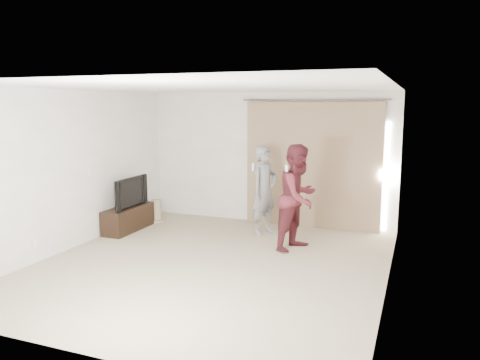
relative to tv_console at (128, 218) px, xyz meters
name	(u,v)px	position (x,y,z in m)	size (l,w,h in m)	color
floor	(211,264)	(2.27, -1.19, -0.23)	(5.50, 5.50, 0.00)	tan
wall_back	(268,158)	(2.27, 1.56, 1.07)	(5.00, 0.04, 2.60)	white
wall_left	(71,170)	(-0.23, -1.19, 1.07)	(0.04, 5.50, 2.60)	white
ceiling	(209,87)	(2.27, -1.19, 2.37)	(5.00, 5.50, 0.01)	white
curtain	(313,166)	(3.18, 1.49, 0.98)	(2.80, 0.11, 2.46)	#94765B
tv_console	(128,218)	(0.00, 0.00, 0.00)	(0.41, 1.18, 0.45)	black
tv	(127,192)	(0.00, 0.00, 0.51)	(0.98, 0.13, 0.57)	black
scratching_post	(156,213)	(0.17, 0.73, -0.04)	(0.34, 0.34, 0.46)	tan
person_man	(264,190)	(2.46, 0.71, 0.58)	(0.59, 0.69, 1.62)	slate
person_woman	(299,197)	(3.27, 0.04, 0.64)	(0.90, 1.01, 1.73)	#551D24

